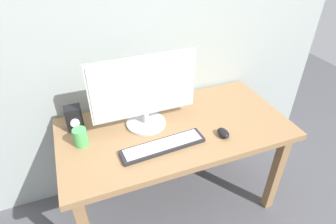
# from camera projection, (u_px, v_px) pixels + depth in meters

# --- Properties ---
(ground_plane) EXTENTS (6.00, 6.00, 0.00)m
(ground_plane) POSITION_uv_depth(u_px,v_px,m) (174.00, 200.00, 2.10)
(ground_plane) COLOR #4C4C51
(desk) EXTENTS (1.39, 0.69, 0.70)m
(desk) POSITION_uv_depth(u_px,v_px,m) (175.00, 137.00, 1.75)
(desk) COLOR #936D47
(desk) RESTS_ON ground_plane
(monitor) EXTENTS (0.62, 0.24, 0.44)m
(monitor) POSITION_uv_depth(u_px,v_px,m) (144.00, 92.00, 1.60)
(monitor) COLOR silver
(monitor) RESTS_ON desk
(keyboard_primary) EXTENTS (0.48, 0.14, 0.02)m
(keyboard_primary) POSITION_uv_depth(u_px,v_px,m) (163.00, 146.00, 1.54)
(keyboard_primary) COLOR #232328
(keyboard_primary) RESTS_ON desk
(mouse) EXTENTS (0.06, 0.09, 0.04)m
(mouse) POSITION_uv_depth(u_px,v_px,m) (223.00, 133.00, 1.62)
(mouse) COLOR black
(mouse) RESTS_ON desk
(audio_controller) EXTENTS (0.10, 0.09, 0.15)m
(audio_controller) POSITION_uv_depth(u_px,v_px,m) (74.00, 118.00, 1.65)
(audio_controller) COLOR black
(audio_controller) RESTS_ON desk
(coffee_mug) EXTENTS (0.07, 0.07, 0.10)m
(coffee_mug) POSITION_uv_depth(u_px,v_px,m) (80.00, 137.00, 1.54)
(coffee_mug) COLOR #4CB259
(coffee_mug) RESTS_ON desk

